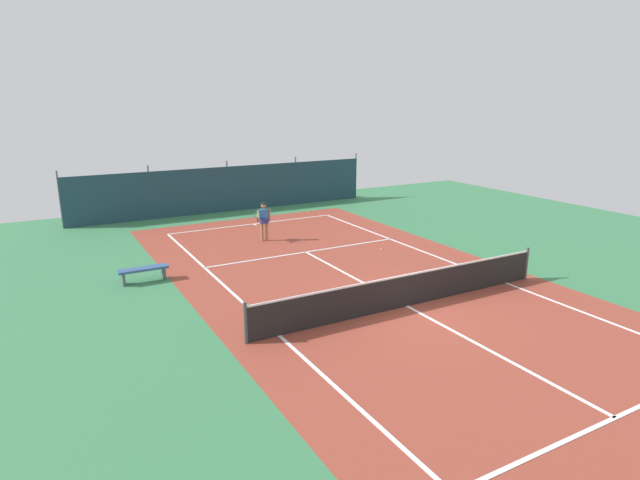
% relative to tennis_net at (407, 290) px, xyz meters
% --- Properties ---
extents(ground_plane, '(36.00, 36.00, 0.00)m').
position_rel_tennis_net_xyz_m(ground_plane, '(0.00, 0.00, -0.51)').
color(ground_plane, '#387A4C').
extents(court_surface, '(11.02, 26.60, 0.01)m').
position_rel_tennis_net_xyz_m(court_surface, '(0.00, 0.00, -0.51)').
color(court_surface, brown).
rests_on(court_surface, ground).
extents(tennis_net, '(10.12, 0.10, 1.10)m').
position_rel_tennis_net_xyz_m(tennis_net, '(0.00, 0.00, 0.00)').
color(tennis_net, black).
rests_on(tennis_net, ground).
extents(back_fence, '(16.30, 0.98, 2.70)m').
position_rel_tennis_net_xyz_m(back_fence, '(-0.00, 15.87, 0.16)').
color(back_fence, '#1E3D4C').
rests_on(back_fence, ground).
extents(tennis_player, '(0.84, 0.66, 1.64)m').
position_rel_tennis_net_xyz_m(tennis_player, '(-0.75, 8.81, 0.45)').
color(tennis_player, '#9E7051').
rests_on(tennis_player, ground).
extents(tennis_ball_near_player, '(0.07, 0.07, 0.07)m').
position_rel_tennis_net_xyz_m(tennis_ball_near_player, '(2.80, 5.22, -0.48)').
color(tennis_ball_near_player, '#CCDB33').
rests_on(tennis_ball_near_player, ground).
extents(tennis_ball_midcourt, '(0.07, 0.07, 0.07)m').
position_rel_tennis_net_xyz_m(tennis_ball_midcourt, '(3.52, 12.85, -0.48)').
color(tennis_ball_midcourt, '#CCDB33').
rests_on(tennis_ball_midcourt, ground).
extents(tennis_ball_by_sideline, '(0.07, 0.07, 0.07)m').
position_rel_tennis_net_xyz_m(tennis_ball_by_sideline, '(0.05, 11.42, -0.48)').
color(tennis_ball_by_sideline, '#CCDB33').
rests_on(tennis_ball_by_sideline, ground).
extents(parked_car, '(2.25, 4.32, 1.68)m').
position_rel_tennis_net_xyz_m(parked_car, '(-3.35, 18.60, 0.33)').
color(parked_car, black).
rests_on(parked_car, ground).
extents(courtside_bench, '(1.60, 0.40, 0.49)m').
position_rel_tennis_net_xyz_m(courtside_bench, '(-6.31, 5.93, -0.14)').
color(courtside_bench, '#335184').
rests_on(courtside_bench, ground).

